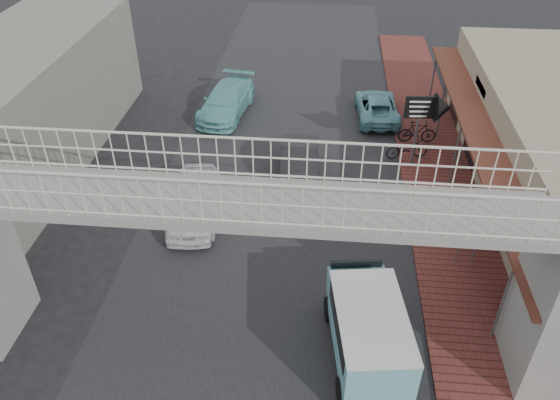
% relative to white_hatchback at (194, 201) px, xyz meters
% --- Properties ---
extents(ground, '(120.00, 120.00, 0.00)m').
position_rel_white_hatchback_xyz_m(ground, '(3.06, -1.91, -0.74)').
color(ground, black).
rests_on(ground, ground).
extents(road_strip, '(10.00, 60.00, 0.01)m').
position_rel_white_hatchback_xyz_m(road_strip, '(3.06, -1.91, -0.74)').
color(road_strip, black).
rests_on(road_strip, ground).
extents(sidewalk, '(3.00, 40.00, 0.10)m').
position_rel_white_hatchback_xyz_m(sidewalk, '(9.56, 1.09, -0.69)').
color(sidewalk, brown).
rests_on(sidewalk, ground).
extents(footbridge, '(16.40, 2.40, 6.34)m').
position_rel_white_hatchback_xyz_m(footbridge, '(3.06, -5.91, 2.43)').
color(footbridge, gray).
rests_on(footbridge, ground).
extents(building_far_left, '(5.00, 14.00, 5.00)m').
position_rel_white_hatchback_xyz_m(building_far_left, '(-7.94, 4.09, 1.76)').
color(building_far_left, gray).
rests_on(building_far_left, ground).
extents(white_hatchback, '(2.22, 4.53, 1.49)m').
position_rel_white_hatchback_xyz_m(white_hatchback, '(0.00, 0.00, 0.00)').
color(white_hatchback, white).
rests_on(white_hatchback, ground).
extents(dark_sedan, '(1.84, 4.56, 1.47)m').
position_rel_white_hatchback_xyz_m(dark_sedan, '(3.76, 2.80, -0.01)').
color(dark_sedan, black).
rests_on(dark_sedan, ground).
extents(angkot_curb, '(2.22, 4.35, 1.18)m').
position_rel_white_hatchback_xyz_m(angkot_curb, '(7.26, 8.97, -0.15)').
color(angkot_curb, '#68A8B4').
rests_on(angkot_curb, ground).
extents(angkot_far, '(2.63, 5.14, 1.43)m').
position_rel_white_hatchback_xyz_m(angkot_far, '(-0.29, 8.66, -0.03)').
color(angkot_far, '#6CBABB').
rests_on(angkot_far, ground).
extents(angkot_van, '(2.39, 4.34, 2.03)m').
position_rel_white_hatchback_xyz_m(angkot_van, '(6.21, -5.99, 0.54)').
color(angkot_van, black).
rests_on(angkot_van, ground).
extents(motorcycle_near, '(1.98, 1.08, 0.99)m').
position_rel_white_hatchback_xyz_m(motorcycle_near, '(8.36, 4.96, -0.15)').
color(motorcycle_near, black).
rests_on(motorcycle_near, sidewalk).
extents(motorcycle_far, '(1.76, 0.57, 1.04)m').
position_rel_white_hatchback_xyz_m(motorcycle_far, '(8.94, 6.43, -0.12)').
color(motorcycle_far, black).
rests_on(motorcycle_far, sidewalk).
extents(street_clock, '(0.71, 0.66, 2.76)m').
position_rel_white_hatchback_xyz_m(street_clock, '(9.71, -1.70, 1.64)').
color(street_clock, '#59595B').
rests_on(street_clock, sidewalk).
extents(arrow_sign, '(1.92, 1.22, 3.28)m').
position_rel_white_hatchback_xyz_m(arrow_sign, '(9.37, 4.54, 2.00)').
color(arrow_sign, '#59595B').
rests_on(arrow_sign, sidewalk).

